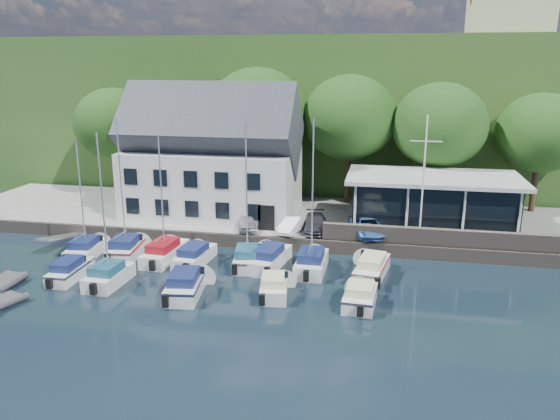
{
  "coord_description": "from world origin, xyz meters",
  "views": [
    {
      "loc": [
        7.29,
        -26.79,
        13.59
      ],
      "look_at": [
        0.25,
        9.0,
        3.65
      ],
      "focal_mm": 35.0,
      "sensor_mm": 36.0,
      "label": 1
    }
  ],
  "objects_px": {
    "car_dgrey": "(315,223)",
    "dinghy_0": "(3,281)",
    "flagpole": "(423,180)",
    "boat_r1_0": "(81,200)",
    "boat_r1_6": "(312,204)",
    "boat_r2_3": "(274,285)",
    "club_pavilion": "(432,201)",
    "boat_r1_7": "(372,265)",
    "boat_r1_4": "(247,204)",
    "boat_r2_1": "(104,216)",
    "car_blue": "(367,226)",
    "boat_r1_3": "(195,254)",
    "boat_r2_2": "(186,282)",
    "boat_r2_0": "(70,268)",
    "car_silver": "(247,222)",
    "boat_r1_2": "(162,198)",
    "boat_r1_1": "(122,194)",
    "boat_r1_5": "(269,256)",
    "car_white": "(293,224)",
    "boat_r2_4": "(360,294)",
    "harbor_building": "(213,163)"
  },
  "relations": [
    {
      "from": "car_white",
      "to": "boat_r2_0",
      "type": "bearing_deg",
      "value": -130.41
    },
    {
      "from": "club_pavilion",
      "to": "car_silver",
      "type": "xyz_separation_m",
      "value": [
        -14.09,
        -3.41,
        -1.46
      ]
    },
    {
      "from": "boat_r1_6",
      "to": "boat_r1_5",
      "type": "bearing_deg",
      "value": 172.74
    },
    {
      "from": "boat_r1_6",
      "to": "dinghy_0",
      "type": "xyz_separation_m",
      "value": [
        -18.54,
        -6.27,
        -4.32
      ]
    },
    {
      "from": "flagpole",
      "to": "boat_r1_0",
      "type": "height_order",
      "value": "flagpole"
    },
    {
      "from": "car_silver",
      "to": "boat_r1_5",
      "type": "height_order",
      "value": "car_silver"
    },
    {
      "from": "club_pavilion",
      "to": "boat_r2_1",
      "type": "height_order",
      "value": "boat_r2_1"
    },
    {
      "from": "boat_r1_5",
      "to": "boat_r2_1",
      "type": "distance_m",
      "value": 11.18
    },
    {
      "from": "car_dgrey",
      "to": "boat_r1_5",
      "type": "distance_m",
      "value": 6.1
    },
    {
      "from": "car_blue",
      "to": "boat_r2_3",
      "type": "xyz_separation_m",
      "value": [
        -5.09,
        -10.04,
        -1.01
      ]
    },
    {
      "from": "boat_r1_6",
      "to": "dinghy_0",
      "type": "distance_m",
      "value": 20.05
    },
    {
      "from": "boat_r1_1",
      "to": "flagpole",
      "type": "bearing_deg",
      "value": 5.13
    },
    {
      "from": "car_blue",
      "to": "boat_r1_0",
      "type": "distance_m",
      "value": 20.82
    },
    {
      "from": "boat_r1_4",
      "to": "boat_r1_5",
      "type": "relative_size",
      "value": 1.32
    },
    {
      "from": "car_silver",
      "to": "flagpole",
      "type": "relative_size",
      "value": 0.38
    },
    {
      "from": "car_blue",
      "to": "boat_r1_2",
      "type": "distance_m",
      "value": 15.23
    },
    {
      "from": "boat_r1_6",
      "to": "boat_r2_2",
      "type": "height_order",
      "value": "boat_r1_6"
    },
    {
      "from": "car_blue",
      "to": "boat_r2_0",
      "type": "bearing_deg",
      "value": -167.93
    },
    {
      "from": "car_white",
      "to": "boat_r1_3",
      "type": "distance_m",
      "value": 8.09
    },
    {
      "from": "boat_r1_1",
      "to": "club_pavilion",
      "type": "bearing_deg",
      "value": 13.93
    },
    {
      "from": "boat_r1_0",
      "to": "boat_r1_6",
      "type": "xyz_separation_m",
      "value": [
        16.41,
        0.14,
        0.48
      ]
    },
    {
      "from": "boat_r1_5",
      "to": "boat_r2_3",
      "type": "relative_size",
      "value": 1.39
    },
    {
      "from": "car_white",
      "to": "car_blue",
      "type": "bearing_deg",
      "value": 16.83
    },
    {
      "from": "boat_r1_0",
      "to": "boat_r2_3",
      "type": "distance_m",
      "value": 15.74
    },
    {
      "from": "club_pavilion",
      "to": "boat_r1_7",
      "type": "height_order",
      "value": "club_pavilion"
    },
    {
      "from": "car_dgrey",
      "to": "dinghy_0",
      "type": "xyz_separation_m",
      "value": [
        -18.01,
        -12.17,
        -1.27
      ]
    },
    {
      "from": "boat_r1_3",
      "to": "boat_r1_5",
      "type": "relative_size",
      "value": 0.91
    },
    {
      "from": "harbor_building",
      "to": "boat_r2_0",
      "type": "relative_size",
      "value": 2.54
    },
    {
      "from": "boat_r2_0",
      "to": "boat_r2_4",
      "type": "height_order",
      "value": "boat_r2_4"
    },
    {
      "from": "car_silver",
      "to": "boat_r1_7",
      "type": "relative_size",
      "value": 0.52
    },
    {
      "from": "boat_r1_3",
      "to": "boat_r2_2",
      "type": "height_order",
      "value": "boat_r2_2"
    },
    {
      "from": "club_pavilion",
      "to": "boat_r1_1",
      "type": "height_order",
      "value": "boat_r1_1"
    },
    {
      "from": "boat_r2_0",
      "to": "boat_r2_2",
      "type": "xyz_separation_m",
      "value": [
        8.25,
        -0.96,
        0.09
      ]
    },
    {
      "from": "car_blue",
      "to": "dinghy_0",
      "type": "xyz_separation_m",
      "value": [
        -21.97,
        -11.92,
        -1.36
      ]
    },
    {
      "from": "boat_r1_4",
      "to": "boat_r2_0",
      "type": "relative_size",
      "value": 1.57
    },
    {
      "from": "boat_r2_1",
      "to": "car_silver",
      "type": "bearing_deg",
      "value": 59.77
    },
    {
      "from": "car_silver",
      "to": "flagpole",
      "type": "distance_m",
      "value": 13.63
    },
    {
      "from": "car_dgrey",
      "to": "boat_r1_0",
      "type": "distance_m",
      "value": 17.18
    },
    {
      "from": "boat_r1_1",
      "to": "boat_r2_2",
      "type": "distance_m",
      "value": 9.38
    },
    {
      "from": "flagpole",
      "to": "car_blue",
      "type": "bearing_deg",
      "value": 168.18
    },
    {
      "from": "boat_r1_1",
      "to": "boat_r1_2",
      "type": "height_order",
      "value": "boat_r1_1"
    },
    {
      "from": "boat_r1_5",
      "to": "boat_r2_2",
      "type": "relative_size",
      "value": 1.1
    },
    {
      "from": "boat_r1_5",
      "to": "dinghy_0",
      "type": "relative_size",
      "value": 2.3
    },
    {
      "from": "car_silver",
      "to": "boat_r1_0",
      "type": "distance_m",
      "value": 12.2
    },
    {
      "from": "boat_r1_1",
      "to": "boat_r2_2",
      "type": "relative_size",
      "value": 1.53
    },
    {
      "from": "flagpole",
      "to": "boat_r1_2",
      "type": "height_order",
      "value": "flagpole"
    },
    {
      "from": "boat_r2_2",
      "to": "boat_r2_0",
      "type": "bearing_deg",
      "value": 165.12
    },
    {
      "from": "boat_r1_4",
      "to": "boat_r2_1",
      "type": "height_order",
      "value": "boat_r2_1"
    },
    {
      "from": "boat_r1_2",
      "to": "boat_r2_3",
      "type": "bearing_deg",
      "value": -22.99
    },
    {
      "from": "car_dgrey",
      "to": "boat_r1_1",
      "type": "height_order",
      "value": "boat_r1_1"
    }
  ]
}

